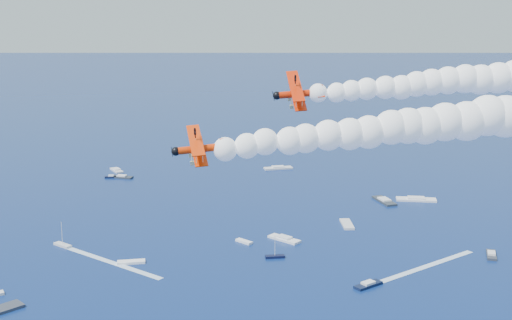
# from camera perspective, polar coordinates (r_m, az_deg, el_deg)

# --- Properties ---
(biplane_lead) EXTENTS (10.89, 12.47, 9.18)m
(biplane_lead) POSITION_cam_1_polar(r_m,az_deg,el_deg) (108.00, 3.59, 5.50)
(biplane_lead) COLOR red
(biplane_trail) EXTENTS (9.64, 10.72, 7.13)m
(biplane_trail) POSITION_cam_1_polar(r_m,az_deg,el_deg) (83.31, -4.64, 0.93)
(biplane_trail) COLOR red
(smoke_trail_lead) EXTENTS (60.38, 41.14, 10.96)m
(smoke_trail_lead) POSITION_cam_1_polar(r_m,az_deg,el_deg) (115.11, 18.17, 6.44)
(smoke_trail_lead) COLOR white
(smoke_trail_trail) EXTENTS (60.73, 48.83, 10.96)m
(smoke_trail_trail) POSITION_cam_1_polar(r_m,az_deg,el_deg) (90.02, 14.07, 2.91)
(smoke_trail_trail) COLOR white
(spectator_boats) EXTENTS (221.84, 178.54, 0.70)m
(spectator_boats) POSITION_cam_1_polar(r_m,az_deg,el_deg) (210.27, 5.39, -6.64)
(spectator_boats) COLOR black
(spectator_boats) RESTS_ON ground
(boat_wakes) EXTENTS (114.74, 44.91, 0.04)m
(boat_wakes) POSITION_cam_1_polar(r_m,az_deg,el_deg) (191.84, 1.09, -8.65)
(boat_wakes) COLOR white
(boat_wakes) RESTS_ON ground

